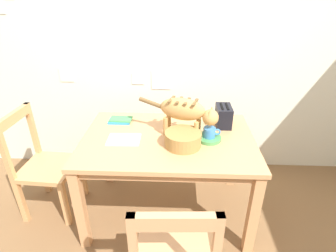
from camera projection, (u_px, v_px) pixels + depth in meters
wall_rear at (170, 50)px, 2.54m from camera, size 5.13×0.11×2.50m
dining_table at (168, 147)px, 2.12m from camera, size 1.33×0.89×0.74m
cat at (186, 111)px, 2.01m from camera, size 0.61×0.24×0.31m
saucer_bowl at (209, 138)px, 2.04m from camera, size 0.19×0.19×0.03m
coffee_mug at (210, 132)px, 2.02m from camera, size 0.13×0.09×0.08m
magazine at (124, 139)px, 2.04m from camera, size 0.25×0.19×0.01m
book_stack at (120, 120)px, 2.31m from camera, size 0.20×0.12×0.03m
wicker_basket at (183, 139)px, 1.95m from camera, size 0.27×0.27×0.11m
toaster at (223, 116)px, 2.23m from camera, size 0.12×0.20×0.18m
wooden_chair_near at (44, 165)px, 2.25m from camera, size 0.44×0.44×0.93m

